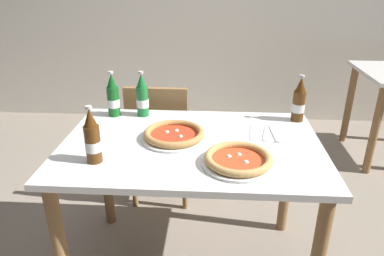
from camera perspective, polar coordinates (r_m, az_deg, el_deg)
The scene contains 9 objects.
dining_table_main at distance 1.72m, azimuth -0.11°, elevation -5.70°, with size 1.20×0.80×0.75m.
chair_behind_table at distance 2.35m, azimuth -5.09°, elevation -1.39°, with size 0.40×0.40×0.85m.
pizza_margherita_near at distance 1.48m, azimuth 7.36°, elevation -5.04°, with size 0.30×0.30×0.04m.
pizza_marinara_far at distance 1.69m, azimuth -2.86°, elevation -1.08°, with size 0.31×0.31×0.04m.
beer_bottle_left at distance 1.95m, azimuth 16.66°, elevation 4.01°, with size 0.07×0.07×0.25m.
beer_bottle_center at distance 1.95m, azimuth -7.92°, elevation 4.87°, with size 0.07×0.07×0.25m.
beer_bottle_right at distance 1.98m, azimuth -12.46°, elevation 4.79°, with size 0.07×0.07×0.25m.
beer_bottle_extra at distance 1.51m, azimuth -15.58°, elevation -1.67°, with size 0.07×0.07×0.25m.
napkin_with_cutlery at distance 1.78m, azimuth 12.20°, elevation -0.89°, with size 0.20×0.20×0.01m.
Camera 1 is at (0.10, -1.49, 1.49)m, focal length 33.49 mm.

